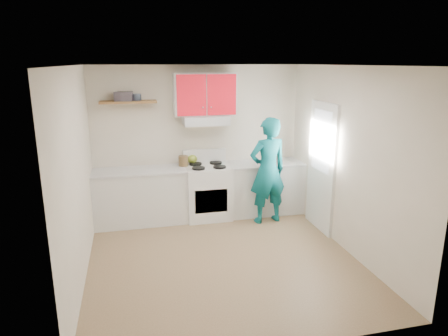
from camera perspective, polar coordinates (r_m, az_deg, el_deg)
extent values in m
plane|color=brown|center=(5.72, -0.20, -12.70)|extent=(3.80, 3.80, 0.00)
cube|color=white|center=(5.07, -0.23, 14.34)|extent=(3.60, 3.80, 0.04)
cube|color=beige|center=(7.06, -3.71, 3.83)|extent=(3.60, 0.04, 2.60)
cube|color=beige|center=(3.51, 6.87, -7.75)|extent=(3.60, 0.04, 2.60)
cube|color=beige|center=(5.16, -20.08, -1.18)|extent=(0.04, 3.80, 2.60)
cube|color=beige|center=(5.91, 17.06, 1.02)|extent=(0.04, 3.80, 2.60)
cube|color=white|center=(6.55, 13.66, 0.10)|extent=(0.05, 0.85, 2.05)
cube|color=white|center=(6.45, 13.67, 3.74)|extent=(0.01, 0.55, 0.95)
cube|color=silver|center=(6.90, -11.73, -4.03)|extent=(1.52, 0.60, 0.90)
cube|color=silver|center=(7.27, 5.71, -2.82)|extent=(1.32, 0.60, 0.90)
cube|color=white|center=(6.98, -2.33, -3.41)|extent=(0.76, 0.65, 0.92)
cube|color=silver|center=(6.80, -2.61, 6.80)|extent=(0.76, 0.44, 0.15)
cube|color=red|center=(6.81, -2.74, 10.40)|extent=(1.02, 0.33, 0.70)
cube|color=brown|center=(6.72, -13.43, 9.11)|extent=(0.90, 0.30, 0.04)
cube|color=#3B343B|center=(6.69, -14.05, 9.82)|extent=(0.30, 0.24, 0.14)
cylinder|color=#333D4C|center=(6.75, -12.38, 9.79)|extent=(0.22, 0.22, 0.10)
ellipsoid|color=olive|center=(7.05, -4.57, 1.30)|extent=(0.21, 0.21, 0.16)
cylinder|color=brown|center=(6.88, -5.78, 0.93)|extent=(0.19, 0.19, 0.20)
cube|color=olive|center=(6.95, 3.63, 0.34)|extent=(0.32, 0.28, 0.02)
cube|color=red|center=(7.26, 7.96, 0.82)|extent=(0.35, 0.30, 0.01)
imported|color=#0B6167|center=(6.70, 6.22, -0.40)|extent=(0.71, 0.52, 1.79)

